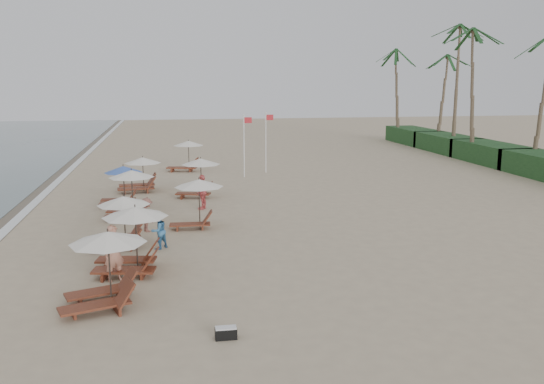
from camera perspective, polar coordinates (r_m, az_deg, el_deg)
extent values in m
plane|color=tan|center=(21.47, 0.54, -6.83)|extent=(160.00, 160.00, 0.00)
cube|color=white|center=(31.63, -23.53, -1.88)|extent=(0.50, 140.00, 0.02)
cube|color=#193D1C|center=(49.73, 21.10, 3.65)|extent=(3.20, 8.00, 1.60)
cube|color=#193D1C|center=(56.21, 17.14, 4.68)|extent=(3.20, 8.00, 1.60)
cube|color=#193D1C|center=(62.93, 14.00, 5.48)|extent=(3.20, 8.00, 1.60)
cylinder|color=brown|center=(46.57, 24.97, 7.97)|extent=(0.36, 0.36, 9.80)
cylinder|color=brown|center=(49.97, 19.85, 8.95)|extent=(0.36, 0.36, 10.60)
cylinder|color=brown|center=(54.95, 17.96, 9.62)|extent=(0.36, 0.36, 11.40)
cylinder|color=brown|center=(60.01, 16.30, 8.65)|extent=(0.36, 0.36, 9.00)
cylinder|color=brown|center=(63.97, 12.76, 9.30)|extent=(0.36, 0.36, 9.80)
cylinder|color=black|center=(17.60, -15.93, -7.55)|extent=(0.05, 0.05, 2.22)
cone|color=silver|center=(17.31, -16.11, -4.38)|extent=(2.26, 2.26, 0.35)
cylinder|color=black|center=(20.44, -13.41, -4.76)|extent=(0.05, 0.05, 2.26)
cone|color=silver|center=(20.19, -13.54, -1.95)|extent=(2.27, 2.27, 0.35)
cylinder|color=black|center=(23.74, -14.53, -2.95)|extent=(0.05, 0.05, 1.99)
cone|color=silver|center=(23.54, -14.64, -0.83)|extent=(2.12, 2.12, 0.35)
cylinder|color=black|center=(28.42, -13.79, -0.30)|extent=(0.05, 0.05, 2.30)
cone|color=silver|center=(28.24, -13.89, 1.79)|extent=(2.19, 2.19, 0.35)
cylinder|color=black|center=(31.41, -14.59, 0.52)|extent=(0.05, 0.05, 2.08)
cone|color=#3E60B7|center=(31.26, -14.67, 2.22)|extent=(2.02, 2.02, 0.35)
cylinder|color=black|center=(35.36, -12.76, 1.69)|extent=(0.05, 0.05, 1.99)
cone|color=silver|center=(35.23, -12.82, 3.12)|extent=(2.20, 2.20, 0.35)
cylinder|color=black|center=(26.15, -7.28, -1.21)|extent=(0.05, 0.05, 2.15)
cone|color=silver|center=(25.96, -7.33, 0.89)|extent=(2.24, 2.24, 0.35)
cylinder|color=black|center=(33.07, -7.11, 1.38)|extent=(0.05, 0.05, 2.15)
cone|color=silver|center=(32.92, -7.15, 3.05)|extent=(2.24, 2.24, 0.35)
cylinder|color=black|center=(42.87, -8.33, 3.56)|extent=(0.05, 0.05, 2.15)
cone|color=silver|center=(42.75, -8.37, 4.86)|extent=(2.24, 2.24, 0.35)
imported|color=tan|center=(19.78, -15.51, -5.92)|extent=(0.83, 0.71, 1.91)
imported|color=teal|center=(23.13, -11.27, -3.82)|extent=(0.91, 0.90, 1.48)
imported|color=brown|center=(25.84, -12.41, -2.25)|extent=(0.94, 1.13, 1.52)
imported|color=#CE5352|center=(29.83, -6.95, 0.01)|extent=(0.92, 1.15, 1.83)
cube|color=black|center=(15.31, -4.63, -13.93)|extent=(0.57, 0.29, 0.29)
cube|color=silver|center=(15.25, -4.64, -13.40)|extent=(0.55, 0.27, 0.04)
cylinder|color=silver|center=(39.44, -2.82, 4.62)|extent=(0.08, 0.08, 4.34)
cube|color=#B22128|center=(39.31, -2.44, 7.19)|extent=(0.55, 0.02, 0.40)
cylinder|color=silver|center=(41.43, -0.62, 4.99)|extent=(0.08, 0.08, 4.40)
cube|color=#B22128|center=(41.32, -0.24, 7.48)|extent=(0.55, 0.02, 0.40)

